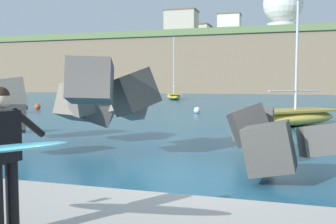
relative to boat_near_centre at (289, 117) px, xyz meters
name	(u,v)px	position (x,y,z in m)	size (l,w,h in m)	color
ground_plane	(188,180)	(-2.14, -11.38, -0.44)	(400.00, 400.00, 0.00)	#235B7A
breakwater_jetty	(123,116)	(-4.46, -9.45, 0.71)	(29.79, 7.81, 2.72)	#605B56
boat_near_centre	(289,117)	(0.00, 0.00, 0.00)	(5.44, 5.33, 5.89)	#EAC64C
boat_mid_right	(174,96)	(-13.28, 26.29, 0.00)	(3.68, 6.37, 7.57)	#EAC64C
mooring_buoy_inner	(38,107)	(-18.30, 6.03, -0.22)	(0.44, 0.44, 0.44)	#E54C1E
mooring_buoy_middle	(197,110)	(-5.79, 5.91, -0.22)	(0.44, 0.44, 0.44)	silver
headland_bluff	(210,65)	(-16.71, 68.67, 5.57)	(101.62, 37.00, 11.97)	#847056
radar_dome	(283,7)	(-0.89, 65.99, 17.31)	(8.25, 8.25, 10.71)	silver
station_building_west	(196,35)	(-22.21, 77.55, 13.82)	(7.75, 8.30, 4.54)	beige
station_building_central	(229,28)	(-13.35, 75.17, 14.84)	(5.52, 4.23, 6.59)	silver
station_building_east	(181,24)	(-22.70, 65.24, 14.66)	(7.22, 5.06, 6.22)	#B2ADA3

